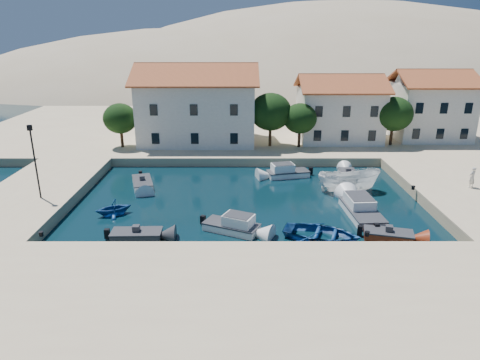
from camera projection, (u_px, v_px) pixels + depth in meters
name	position (u px, v px, depth m)	size (l,w,h in m)	color
ground	(250.00, 255.00, 28.82)	(400.00, 400.00, 0.00)	black
quay_south	(253.00, 301.00, 22.98)	(52.00, 12.00, 1.00)	#C9B08A
quay_east	(477.00, 195.00, 38.12)	(11.00, 20.00, 1.00)	#C9B08A
quay_west	(35.00, 195.00, 38.09)	(8.00, 20.00, 1.00)	#C9B08A
quay_north	(258.00, 128.00, 64.58)	(80.00, 36.00, 1.00)	#C9B08A
hills	(299.00, 143.00, 153.33)	(254.00, 176.00, 99.00)	tan
building_left	(197.00, 102.00, 53.35)	(14.70, 9.45, 9.70)	silver
building_mid	(339.00, 107.00, 54.54)	(10.50, 8.40, 8.30)	silver
building_right	(430.00, 104.00, 55.41)	(9.45, 8.40, 8.80)	silver
trees	(283.00, 115.00, 51.31)	(37.30, 5.30, 6.45)	#382314
lamppost	(34.00, 155.00, 34.81)	(0.35, 0.25, 6.22)	black
bollards	(286.00, 216.00, 32.10)	(29.36, 9.56, 0.30)	black
motorboat_grey_sw	(137.00, 235.00, 30.95)	(3.65, 1.69, 1.25)	#343539
cabin_cruiser_south	(231.00, 225.00, 32.12)	(4.56, 3.39, 1.60)	white
rowboat_south	(321.00, 239.00, 31.01)	(3.92, 5.48, 1.14)	navy
motorboat_red_se	(388.00, 235.00, 30.93)	(3.71, 2.34, 1.25)	maroon
cabin_cruiser_east	(362.00, 210.00, 34.84)	(2.62, 5.78, 1.60)	white
boat_east	(348.00, 191.00, 40.41)	(2.23, 5.92, 2.29)	white
motorboat_white_ne	(348.00, 175.00, 43.94)	(2.00, 3.72, 1.25)	white
rowboat_west	(114.00, 215.00, 35.18)	(2.46, 2.85, 1.50)	navy
motorboat_white_west	(142.00, 183.00, 41.70)	(2.81, 4.30, 1.25)	white
cabin_cruiser_north	(288.00, 172.00, 44.37)	(4.58, 2.71, 1.60)	white
pedestrian	(472.00, 177.00, 38.17)	(0.69, 0.45, 1.89)	beige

